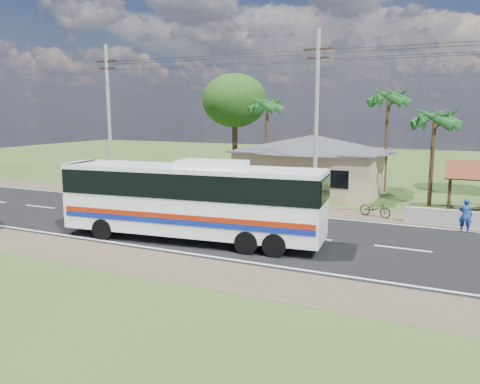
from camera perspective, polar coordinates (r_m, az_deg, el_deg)
The scene contains 12 objects.
ground at distance 24.97m, azimuth -1.83°, elevation -4.46°, with size 120.00×120.00×0.00m, color #2B4A1A.
road at distance 24.97m, azimuth -1.83°, elevation -4.44°, with size 120.00×16.00×0.03m.
house at distance 36.17m, azimuth 8.89°, elevation 4.12°, with size 12.40×10.00×5.00m.
concrete_barrier at distance 27.83m, azimuth 26.61°, elevation -3.07°, with size 7.00×0.30×0.90m, color #9E9E99.
utility_poles at distance 29.28m, azimuth 8.66°, elevation 8.94°, with size 32.80×2.22×11.00m.
palm_near at distance 32.65m, azimuth 22.66°, elevation 8.28°, with size 2.80×2.80×6.70m.
palm_mid at distance 37.45m, azimuth 17.67°, elevation 10.89°, with size 2.80×2.80×8.20m.
palm_far at distance 40.46m, azimuth 3.32°, elevation 10.53°, with size 2.80×2.80×7.70m.
tree_behind_house at distance 43.90m, azimuth -0.64°, elevation 11.06°, with size 6.00×6.00×9.61m.
coach_bus at distance 22.24m, azimuth -5.91°, elevation -0.38°, with size 12.81×4.00×3.91m.
motorcycle at distance 28.71m, azimuth 16.16°, elevation -1.92°, with size 0.68×1.95×1.02m, color black.
person at distance 26.60m, azimuth 25.78°, elevation -2.58°, with size 0.65×0.43×1.79m, color navy.
Camera 1 is at (10.89, -21.62, 6.14)m, focal length 35.00 mm.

